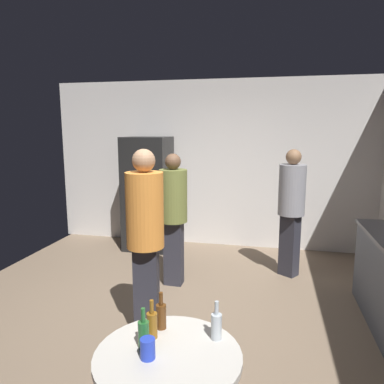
{
  "coord_description": "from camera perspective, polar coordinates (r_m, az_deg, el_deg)",
  "views": [
    {
      "loc": [
        0.99,
        -3.26,
        1.92
      ],
      "look_at": [
        0.13,
        0.65,
        1.23
      ],
      "focal_mm": 33.99,
      "sensor_mm": 36.0,
      "label": 1
    }
  ],
  "objects": [
    {
      "name": "refrigerator",
      "position": [
        5.88,
        -6.91,
        -0.21
      ],
      "size": [
        0.7,
        0.68,
        1.8
      ],
      "color": "black",
      "rests_on": "ground_plane"
    },
    {
      "name": "person_in_orange_shirt",
      "position": [
        3.32,
        -7.35,
        -5.82
      ],
      "size": [
        0.39,
        0.39,
        1.75
      ],
      "rotation": [
        0.0,
        0.0,
        -1.41
      ],
      "color": "#2D2D38",
      "rests_on": "ground_plane"
    },
    {
      "name": "foreground_table",
      "position": [
        2.2,
        -3.76,
        -26.24
      ],
      "size": [
        0.8,
        0.8,
        0.73
      ],
      "color": "beige",
      "rests_on": "ground_plane"
    },
    {
      "name": "plastic_cup_blue",
      "position": [
        2.08,
        -6.97,
        -23.2
      ],
      "size": [
        0.08,
        0.08,
        0.11
      ],
      "primitive_type": "cylinder",
      "color": "blue",
      "rests_on": "foreground_table"
    },
    {
      "name": "person_in_gray_shirt",
      "position": [
        4.87,
        15.33,
        -1.68
      ],
      "size": [
        0.47,
        0.47,
        1.67
      ],
      "rotation": [
        0.0,
        0.0,
        -2.17
      ],
      "color": "#2D2D38",
      "rests_on": "ground_plane"
    },
    {
      "name": "beer_bottle_clear",
      "position": [
        2.21,
        3.86,
        -20.15
      ],
      "size": [
        0.06,
        0.06,
        0.23
      ],
      "color": "silver",
      "rests_on": "foreground_table"
    },
    {
      "name": "beer_bottle_brown",
      "position": [
        2.31,
        -4.86,
        -18.71
      ],
      "size": [
        0.06,
        0.06,
        0.23
      ],
      "color": "#593314",
      "rests_on": "foreground_table"
    },
    {
      "name": "person_in_olive_shirt",
      "position": [
        4.43,
        -2.94,
        -2.76
      ],
      "size": [
        0.35,
        0.35,
        1.64
      ],
      "rotation": [
        0.0,
        0.0,
        -1.6
      ],
      "color": "#2D2D38",
      "rests_on": "ground_plane"
    },
    {
      "name": "wall_back",
      "position": [
        6.0,
        2.92,
        4.39
      ],
      "size": [
        5.32,
        0.06,
        2.7
      ],
      "primitive_type": "cube",
      "color": "silver",
      "rests_on": "ground_plane"
    },
    {
      "name": "ground_plane",
      "position": [
        3.94,
        -4.11,
        -20.24
      ],
      "size": [
        5.2,
        5.2,
        0.1
      ],
      "primitive_type": "cube",
      "color": "#7A6651"
    },
    {
      "name": "beer_bottle_amber",
      "position": [
        2.23,
        -6.29,
        -19.9
      ],
      "size": [
        0.06,
        0.06,
        0.23
      ],
      "color": "#8C5919",
      "rests_on": "foreground_table"
    },
    {
      "name": "beer_bottle_green",
      "position": [
        2.15,
        -7.6,
        -21.09
      ],
      "size": [
        0.06,
        0.06,
        0.23
      ],
      "color": "#26662D",
      "rests_on": "foreground_table"
    }
  ]
}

